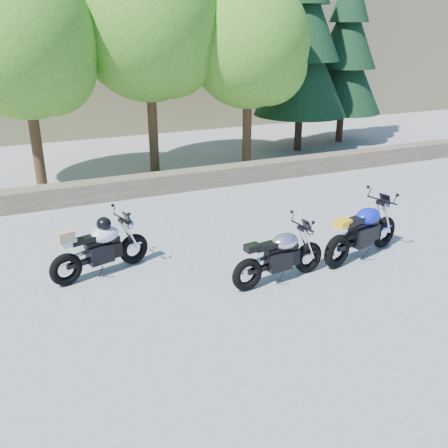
{
  "coord_description": "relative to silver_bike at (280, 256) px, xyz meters",
  "views": [
    {
      "loc": [
        -3.18,
        -6.72,
        4.11
      ],
      "look_at": [
        0.2,
        1.0,
        0.75
      ],
      "focal_mm": 40.0,
      "sensor_mm": 36.0,
      "label": 1
    }
  ],
  "objects": [
    {
      "name": "stone_wall",
      "position": [
        -0.77,
        5.57,
        -0.21
      ],
      "size": [
        22.0,
        0.55,
        0.5
      ],
      "primitive_type": "cube",
      "color": "brown",
      "rests_on": "ground"
    },
    {
      "name": "blue_bike",
      "position": [
        1.91,
        0.22,
        0.05
      ],
      "size": [
        2.04,
        0.81,
        1.04
      ],
      "rotation": [
        0.0,
        0.0,
        0.27
      ],
      "color": "black",
      "rests_on": "ground"
    },
    {
      "name": "conifer_far",
      "position": [
        7.63,
        8.87,
        2.81
      ],
      "size": [
        2.82,
        2.82,
        6.27
      ],
      "color": "#382314",
      "rests_on": "ground"
    },
    {
      "name": "tree_decid_right",
      "position": [
        2.94,
        7.01,
        3.04
      ],
      "size": [
        3.54,
        3.54,
        5.41
      ],
      "color": "#382314",
      "rests_on": "ground"
    },
    {
      "name": "conifer_near",
      "position": [
        5.43,
        8.27,
        3.22
      ],
      "size": [
        3.17,
        3.17,
        7.06
      ],
      "color": "#382314",
      "rests_on": "ground"
    },
    {
      "name": "silver_bike",
      "position": [
        0.0,
        0.0,
        0.0
      ],
      "size": [
        1.87,
        0.59,
        0.94
      ],
      "rotation": [
        0.0,
        0.0,
        0.12
      ],
      "color": "black",
      "rests_on": "ground"
    },
    {
      "name": "white_bike",
      "position": [
        -2.76,
        1.49,
        0.06
      ],
      "size": [
        1.85,
        0.75,
        1.04
      ],
      "rotation": [
        0.0,
        0.0,
        0.28
      ],
      "color": "black",
      "rests_on": "ground"
    },
    {
      "name": "tree_decid_mid",
      "position": [
        0.14,
        7.61,
        3.58
      ],
      "size": [
        4.08,
        4.08,
        6.24
      ],
      "color": "#382314",
      "rests_on": "ground"
    },
    {
      "name": "tree_decid_left",
      "position": [
        -3.16,
        7.21,
        3.18
      ],
      "size": [
        3.67,
        3.67,
        5.62
      ],
      "color": "#382314",
      "rests_on": "ground"
    },
    {
      "name": "ground",
      "position": [
        -0.77,
        0.07,
        -0.46
      ],
      "size": [
        90.0,
        90.0,
        0.0
      ],
      "primitive_type": "plane",
      "color": "gray",
      "rests_on": "ground"
    },
    {
      "name": "backpack",
      "position": [
        2.72,
        1.0,
        -0.26
      ],
      "size": [
        0.35,
        0.32,
        0.41
      ],
      "rotation": [
        0.0,
        0.0,
        -0.27
      ],
      "color": "black",
      "rests_on": "ground"
    }
  ]
}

